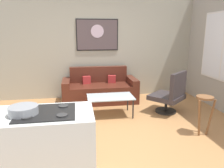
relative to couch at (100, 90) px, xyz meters
The scene contains 10 objects.
ground 1.97m from the couch, 89.28° to the right, with size 6.40×6.40×0.04m, color #B07B49.
back_wall 1.21m from the couch, 87.08° to the left, with size 6.40×0.05×2.80m, color #A6A390.
couch is the anchor object (origin of this frame).
coffee_table 1.03m from the couch, 83.63° to the right, with size 0.97×0.58×0.43m.
armchair 1.81m from the couch, 37.11° to the right, with size 0.92×0.91×0.93m.
bar_stool 2.67m from the couch, 53.96° to the right, with size 0.33×0.32×0.69m.
kitchen_counter 3.35m from the couch, 110.47° to the right, with size 1.54×0.65×0.95m.
mixing_bowl 3.42m from the couch, 109.42° to the right, with size 0.30×0.30×0.10m.
wall_painting 1.46m from the couch, 90.37° to the left, with size 1.10×0.03×0.81m.
window 3.04m from the couch, 21.80° to the right, with size 0.03×1.49×1.52m.
Camera 1 is at (-0.58, -3.42, 1.76)m, focal length 34.71 mm.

